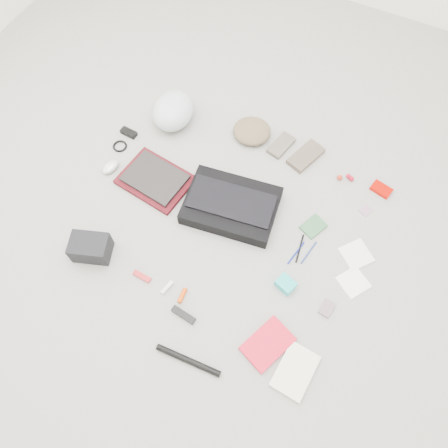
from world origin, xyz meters
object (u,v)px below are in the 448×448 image
at_px(book_red, 268,344).
at_px(accordion_wallet, 286,284).
at_px(laptop, 155,178).
at_px(bike_helmet, 173,111).
at_px(messenger_bag, 231,206).
at_px(camera_bag, 91,248).

relative_size(book_red, accordion_wallet, 2.59).
height_order(laptop, accordion_wallet, laptop).
height_order(bike_helmet, accordion_wallet, bike_helmet).
relative_size(messenger_bag, bike_helmet, 1.64).
distance_m(camera_bag, accordion_wallet, 0.97).
distance_m(messenger_bag, camera_bag, 0.74).
relative_size(bike_helmet, book_red, 1.27).
height_order(laptop, bike_helmet, bike_helmet).
bearing_deg(messenger_bag, bike_helmet, 136.91).
height_order(laptop, camera_bag, camera_bag).
relative_size(messenger_bag, book_red, 2.09).
height_order(book_red, accordion_wallet, accordion_wallet).
relative_size(camera_bag, accordion_wallet, 2.13).
distance_m(laptop, bike_helmet, 0.44).
xyz_separation_m(messenger_bag, bike_helmet, (-0.56, 0.39, 0.05)).
height_order(camera_bag, book_red, camera_bag).
xyz_separation_m(laptop, accordion_wallet, (0.86, -0.23, -0.01)).
distance_m(bike_helmet, accordion_wallet, 1.18).
bearing_deg(bike_helmet, camera_bag, -94.87).
bearing_deg(book_red, bike_helmet, 158.76).
distance_m(camera_bag, book_red, 0.97).
bearing_deg(laptop, messenger_bag, 10.74).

